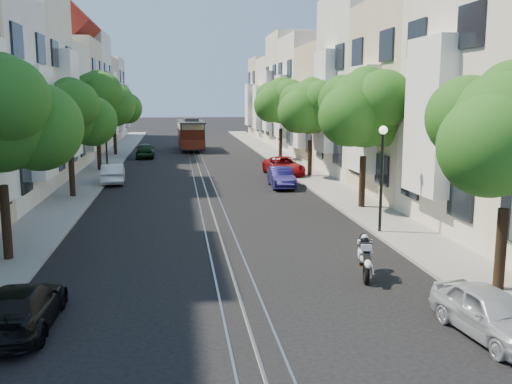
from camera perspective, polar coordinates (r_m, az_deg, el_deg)
name	(u,v)px	position (r m, az deg, el deg)	size (l,w,h in m)	color
ground	(198,165)	(45.51, -5.83, 2.73)	(200.00, 200.00, 0.00)	black
sidewalk_east	(288,163)	(46.33, 3.18, 2.96)	(2.50, 80.00, 0.12)	gray
sidewalk_west	(104,166)	(45.83, -14.93, 2.58)	(2.50, 80.00, 0.12)	gray
rail_left	(191,165)	(45.50, -6.52, 2.73)	(0.06, 80.00, 0.02)	gray
rail_slot	(198,165)	(45.51, -5.83, 2.74)	(0.06, 80.00, 0.02)	gray
rail_right	(205,165)	(45.53, -5.14, 2.76)	(0.06, 80.00, 0.02)	gray
lane_line	(198,165)	(45.51, -5.83, 2.73)	(0.08, 80.00, 0.01)	tan
townhouses_east	(345,99)	(47.04, 8.86, 9.22)	(7.75, 72.00, 12.00)	beige
townhouses_west	(38,100)	(46.23, -20.97, 8.57)	(7.75, 72.00, 11.76)	silver
tree_e_a	(512,135)	(16.71, 24.22, 5.22)	(4.72, 3.87, 6.27)	black
tree_e_b	(366,111)	(27.60, 10.93, 8.00)	(4.93, 4.08, 6.68)	black
tree_e_c	(312,108)	(38.18, 5.58, 8.34)	(4.84, 3.99, 6.52)	black
tree_e_d	(282,102)	(48.94, 2.57, 8.96)	(5.01, 4.16, 6.85)	black
tree_w_a	(0,118)	(19.94, -24.23, 6.77)	(4.93, 4.08, 6.68)	black
tree_w_b	(70,116)	(31.64, -18.13, 7.28)	(4.72, 3.87, 6.27)	black
tree_w_c	(97,101)	(42.50, -15.57, 8.80)	(5.13, 4.28, 7.09)	black
tree_w_d	(114,105)	(53.43, -14.00, 8.46)	(4.84, 3.99, 6.52)	black
lamp_east	(382,163)	(22.73, 12.49, 2.86)	(0.32, 0.32, 4.16)	black
lamp_west	(106,135)	(39.53, -14.78, 5.56)	(0.32, 0.32, 4.16)	black
sportbike_rider	(365,254)	(17.51, 10.83, -6.12)	(0.71, 1.87, 1.32)	black
cable_car	(191,133)	(57.52, -6.54, 5.92)	(2.71, 7.84, 2.98)	black
parked_car_e_near	(490,313)	(14.25, 22.37, -11.09)	(1.35, 3.36, 1.15)	#AAAFB6
parked_car_e_mid	(281,177)	(34.05, 2.54, 1.48)	(1.29, 3.69, 1.22)	#0D0C3D
parked_car_e_far	(284,166)	(39.11, 2.77, 2.59)	(2.13, 4.62, 1.28)	maroon
parked_car_w_near	(21,307)	(14.67, -22.41, -10.59)	(1.54, 3.80, 1.10)	black
parked_car_w_mid	(113,173)	(36.66, -14.10, 1.81)	(1.33, 3.81, 1.25)	silver
parked_car_w_far	(145,150)	(51.15, -11.02, 4.12)	(1.58, 3.94, 1.34)	black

